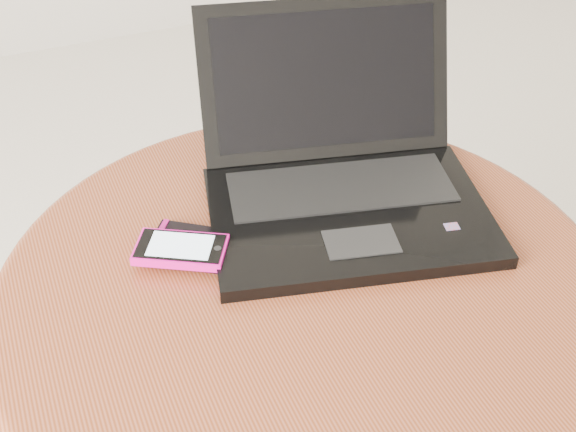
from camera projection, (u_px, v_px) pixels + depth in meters
name	position (u px, v px, depth m)	size (l,w,h in m)	color
table	(304.00, 347.00, 0.91)	(0.70, 0.70, 0.56)	#562917
laptop	(342.00, 174.00, 0.92)	(0.39, 0.38, 0.21)	black
phone_black	(204.00, 248.00, 0.86)	(0.14, 0.13, 0.01)	black
phone_pink	(181.00, 249.00, 0.84)	(0.12, 0.10, 0.01)	#F40F9A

